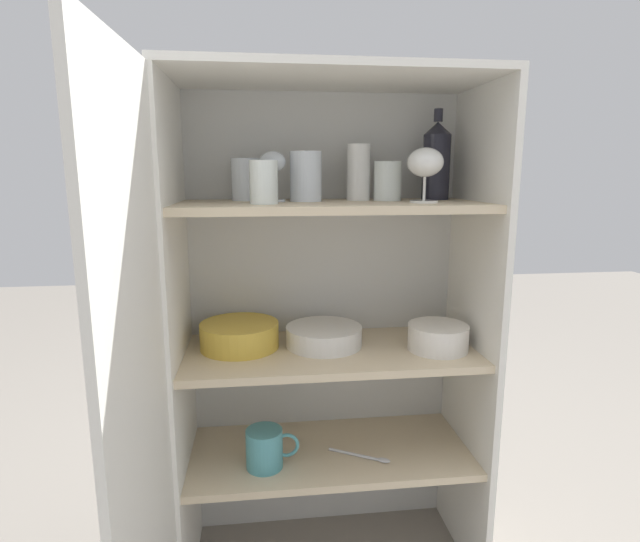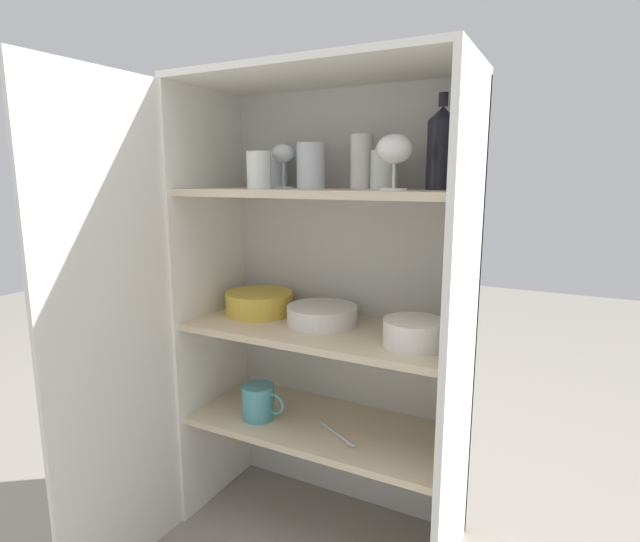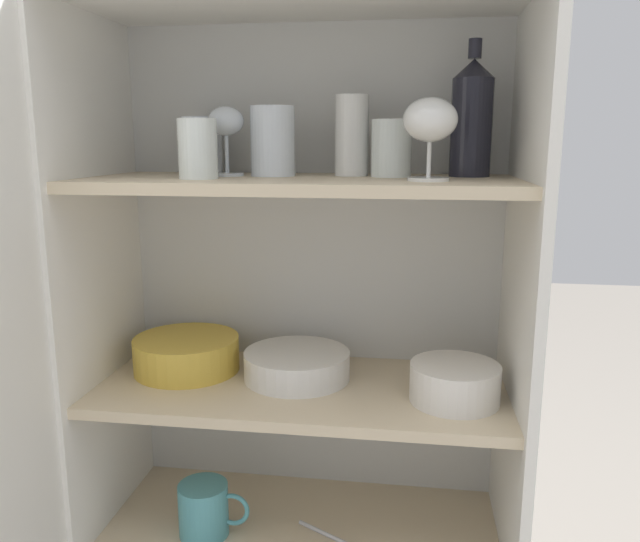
{
  "view_description": "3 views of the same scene",
  "coord_description": "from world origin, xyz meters",
  "px_view_note": "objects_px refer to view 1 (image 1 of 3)",
  "views": [
    {
      "loc": [
        -0.18,
        -1.09,
        1.1
      ],
      "look_at": [
        -0.02,
        0.21,
        0.84
      ],
      "focal_mm": 28.0,
      "sensor_mm": 36.0,
      "label": 1
    },
    {
      "loc": [
        0.63,
        -1.06,
        1.06
      ],
      "look_at": [
        -0.03,
        0.22,
        0.79
      ],
      "focal_mm": 28.0,
      "sensor_mm": 36.0,
      "label": 2
    },
    {
      "loc": [
        0.2,
        -0.94,
        1.1
      ],
      "look_at": [
        0.03,
        0.18,
        0.86
      ],
      "focal_mm": 35.0,
      "sensor_mm": 36.0,
      "label": 3
    }
  ],
  "objects_px": {
    "wine_bottle": "(436,161)",
    "plate_stack_white": "(324,336)",
    "mixing_bowl_large": "(239,334)",
    "coffee_mug_primary": "(265,448)",
    "serving_bowl_small": "(438,336)"
  },
  "relations": [
    {
      "from": "plate_stack_white",
      "to": "mixing_bowl_large",
      "type": "relative_size",
      "value": 0.98
    },
    {
      "from": "serving_bowl_small",
      "to": "wine_bottle",
      "type": "bearing_deg",
      "value": 81.67
    },
    {
      "from": "wine_bottle",
      "to": "serving_bowl_small",
      "type": "distance_m",
      "value": 0.48
    },
    {
      "from": "mixing_bowl_large",
      "to": "coffee_mug_primary",
      "type": "bearing_deg",
      "value": -59.45
    },
    {
      "from": "wine_bottle",
      "to": "mixing_bowl_large",
      "type": "distance_m",
      "value": 0.71
    },
    {
      "from": "coffee_mug_primary",
      "to": "plate_stack_white",
      "type": "bearing_deg",
      "value": 29.39
    },
    {
      "from": "plate_stack_white",
      "to": "wine_bottle",
      "type": "bearing_deg",
      "value": 9.81
    },
    {
      "from": "mixing_bowl_large",
      "to": "serving_bowl_small",
      "type": "relative_size",
      "value": 1.32
    },
    {
      "from": "plate_stack_white",
      "to": "coffee_mug_primary",
      "type": "xyz_separation_m",
      "value": [
        -0.17,
        -0.09,
        -0.27
      ]
    },
    {
      "from": "mixing_bowl_large",
      "to": "coffee_mug_primary",
      "type": "relative_size",
      "value": 1.51
    },
    {
      "from": "wine_bottle",
      "to": "plate_stack_white",
      "type": "height_order",
      "value": "wine_bottle"
    },
    {
      "from": "wine_bottle",
      "to": "coffee_mug_primary",
      "type": "xyz_separation_m",
      "value": [
        -0.48,
        -0.15,
        -0.74
      ]
    },
    {
      "from": "wine_bottle",
      "to": "mixing_bowl_large",
      "type": "xyz_separation_m",
      "value": [
        -0.54,
        -0.04,
        -0.46
      ]
    },
    {
      "from": "coffee_mug_primary",
      "to": "wine_bottle",
      "type": "bearing_deg",
      "value": 17.11
    },
    {
      "from": "serving_bowl_small",
      "to": "coffee_mug_primary",
      "type": "bearing_deg",
      "value": -176.75
    }
  ]
}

